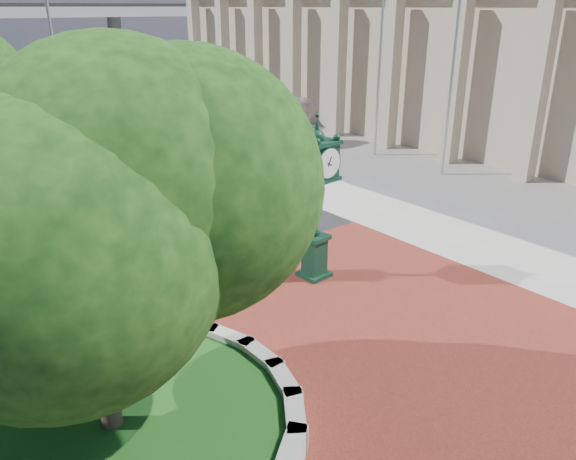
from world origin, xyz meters
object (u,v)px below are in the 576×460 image
at_px(parked_car, 11,99).
at_px(street_lamp_near, 54,28).
at_px(post_clock, 316,193).
at_px(flagpole_b, 381,39).
at_px(flagpole_a, 455,44).

distance_m(parked_car, street_lamp_near, 13.32).
bearing_deg(parked_car, street_lamp_near, -95.65).
relative_size(parked_car, street_lamp_near, 0.38).
distance_m(post_clock, flagpole_b, 14.81).
distance_m(parked_car, flagpole_a, 33.67).
height_order(parked_car, flagpole_a, flagpole_a).
relative_size(post_clock, parked_car, 1.17).
height_order(flagpole_a, flagpole_b, flagpole_b).
relative_size(post_clock, flagpole_b, 0.41).
height_order(post_clock, flagpole_b, flagpole_b).
xyz_separation_m(post_clock, parked_car, (1.05, 35.77, -1.85)).
relative_size(post_clock, street_lamp_near, 0.45).
xyz_separation_m(flagpole_a, flagpole_b, (0.28, 4.42, 0.00)).
bearing_deg(post_clock, flagpole_a, 19.92).
bearing_deg(parked_car, flagpole_a, -78.16).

